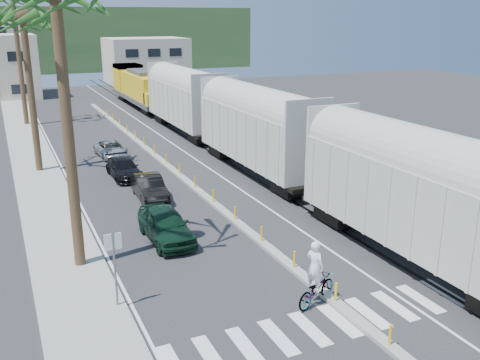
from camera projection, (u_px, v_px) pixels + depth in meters
The scene contains 16 objects.
ground at pixel (320, 292), 20.39m from camera, with size 140.00×140.00×0.00m, color #28282B.
sidewalk at pixel (33, 161), 38.77m from camera, with size 3.00×90.00×0.15m, color gray.
rails at pixel (195, 137), 46.75m from camera, with size 1.56×100.00×0.06m.
median at pixel (167, 165), 37.75m from camera, with size 0.45×60.00×0.85m.
crosswalk at pixel (351, 317), 18.65m from camera, with size 14.00×2.20×0.01m, color silver.
lane_markings at pixel (121, 153), 41.31m from camera, with size 9.42×90.00×0.01m.
freight_train at pixel (224, 117), 40.11m from camera, with size 3.00×60.94×5.85m.
palm_trees at pixel (24, 5), 33.80m from camera, with size 3.50×37.20×13.75m.
street_sign at pixel (114, 258), 18.67m from camera, with size 0.60×0.08×3.00m.
buildings at pixel (21, 58), 78.98m from camera, with size 38.00×27.00×10.00m.
hillside at pixel (47, 39), 105.73m from camera, with size 80.00×20.00×12.00m, color #385628.
car_lead at pixel (166, 225), 24.92m from camera, with size 1.91×4.57×1.54m, color black.
car_second at pixel (149, 187), 30.71m from camera, with size 1.61×4.22×1.37m, color black.
car_third at pixel (124, 168), 34.82m from camera, with size 1.83×4.32×1.24m, color black.
car_rear at pixel (112, 149), 40.06m from camera, with size 2.23×4.34×1.17m, color #B0B3B6.
cyclist at pixel (316, 284), 19.37m from camera, with size 2.25×2.63×2.47m.
Camera 1 is at (-10.36, -15.35, 10.02)m, focal length 40.00 mm.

